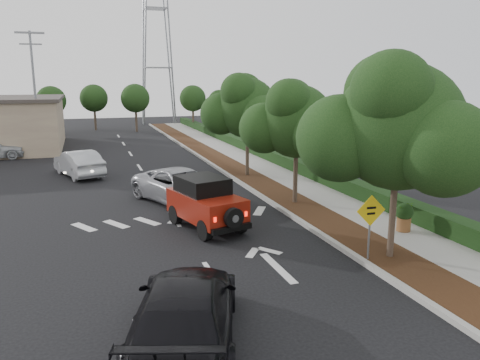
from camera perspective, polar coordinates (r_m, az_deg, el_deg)
name	(u,v)px	position (r m, az deg, el deg)	size (l,w,h in m)	color
ground	(214,276)	(13.74, -3.24, -11.66)	(120.00, 120.00, 0.00)	black
curb	(236,180)	(25.97, -0.47, -0.01)	(0.20, 70.00, 0.15)	#9E9B93
planting_strip	(253,179)	(26.30, 1.61, 0.11)	(1.80, 70.00, 0.12)	black
sidewalk	(284,177)	(27.00, 5.40, 0.37)	(2.00, 70.00, 0.12)	gray
hedge	(306,170)	(27.52, 8.08, 1.25)	(0.80, 70.00, 0.80)	black
transmission_tower	(159,124)	(61.10, -9.79, 6.76)	(7.00, 4.00, 28.00)	slate
street_tree_near	(389,259)	(15.65, 17.75, -9.20)	(3.80, 3.80, 5.92)	black
street_tree_mid	(295,204)	(21.37, 6.68, -2.97)	(3.20, 3.20, 5.32)	black
street_tree_far	(247,177)	(27.23, 0.88, 0.40)	(3.40, 3.40, 5.62)	black
light_pole_a	(41,154)	(38.68, -23.15, 2.92)	(2.00, 0.22, 9.00)	slate
light_pole_b	(39,137)	(50.63, -23.29, 4.87)	(2.00, 0.22, 9.00)	slate
red_jeep	(204,202)	(17.82, -4.43, -2.70)	(2.51, 3.97, 1.94)	black
silver_suv_ahead	(182,186)	(21.54, -7.13, -0.76)	(2.54, 5.51, 1.53)	#A2A3AA
black_suv_oncoming	(185,312)	(10.26, -6.68, -15.70)	(2.14, 5.26, 1.53)	black
silver_sedan_oncoming	(79,163)	(28.91, -19.08, 1.95)	(1.61, 4.62, 1.52)	#B7B9C0
speed_hump_sign	(370,219)	(14.74, 15.61, -4.56)	(0.96, 0.10, 2.05)	slate
terracotta_planter	(404,214)	(18.06, 19.40, -3.97)	(0.63, 0.63, 1.10)	brown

